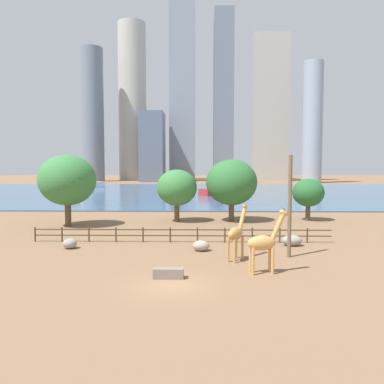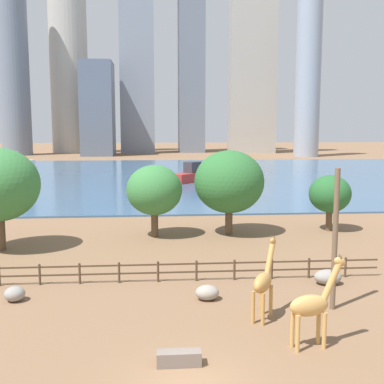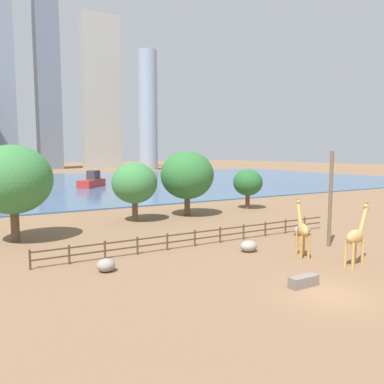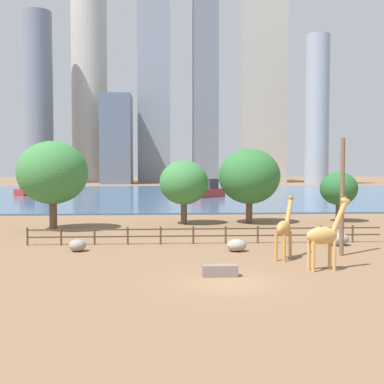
{
  "view_description": "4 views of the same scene",
  "coord_description": "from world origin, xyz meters",
  "px_view_note": "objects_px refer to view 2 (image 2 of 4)",
  "views": [
    {
      "loc": [
        1.55,
        -20.45,
        6.6
      ],
      "look_at": [
        0.53,
        30.18,
        3.21
      ],
      "focal_mm": 35.0,
      "sensor_mm": 36.0,
      "label": 1
    },
    {
      "loc": [
        -1.23,
        -16.94,
        9.55
      ],
      "look_at": [
        2.75,
        32.53,
        2.83
      ],
      "focal_mm": 45.0,
      "sensor_mm": 36.0,
      "label": 2
    },
    {
      "loc": [
        -15.5,
        -12.91,
        7.35
      ],
      "look_at": [
        3.46,
        20.29,
        3.3
      ],
      "focal_mm": 35.0,
      "sensor_mm": 36.0,
      "label": 3
    },
    {
      "loc": [
        -3.18,
        -23.04,
        5.59
      ],
      "look_at": [
        -0.75,
        18.04,
        3.52
      ],
      "focal_mm": 45.0,
      "sensor_mm": 36.0,
      "label": 4
    }
  ],
  "objects_px": {
    "boulder_by_pole": "(207,293)",
    "tree_right_tall": "(330,194)",
    "boulder_small": "(15,294)",
    "tree_left_large": "(154,190)",
    "boat_ferry": "(13,163)",
    "boulder_near_fence": "(328,277)",
    "utility_pole": "(335,240)",
    "giraffe_companion": "(264,282)",
    "giraffe_tall": "(312,305)",
    "feeding_trough": "(179,358)",
    "tree_left_small": "(229,182)",
    "boat_sailboat": "(190,175)"
  },
  "relations": [
    {
      "from": "boulder_by_pole",
      "to": "tree_right_tall",
      "type": "relative_size",
      "value": 0.26
    },
    {
      "from": "boulder_small",
      "to": "tree_left_large",
      "type": "bearing_deg",
      "value": 62.88
    },
    {
      "from": "tree_left_large",
      "to": "boat_ferry",
      "type": "height_order",
      "value": "tree_left_large"
    },
    {
      "from": "boulder_near_fence",
      "to": "boulder_by_pole",
      "type": "height_order",
      "value": "boulder_near_fence"
    },
    {
      "from": "utility_pole",
      "to": "giraffe_companion",
      "type": "bearing_deg",
      "value": -166.05
    },
    {
      "from": "boulder_near_fence",
      "to": "tree_left_large",
      "type": "height_order",
      "value": "tree_left_large"
    },
    {
      "from": "giraffe_tall",
      "to": "boat_ferry",
      "type": "xyz_separation_m",
      "value": [
        -38.62,
        92.72,
        -0.43
      ]
    },
    {
      "from": "tree_left_large",
      "to": "feeding_trough",
      "type": "bearing_deg",
      "value": -87.79
    },
    {
      "from": "tree_left_small",
      "to": "boat_sailboat",
      "type": "height_order",
      "value": "tree_left_small"
    },
    {
      "from": "tree_left_large",
      "to": "boat_sailboat",
      "type": "height_order",
      "value": "tree_left_large"
    },
    {
      "from": "giraffe_companion",
      "to": "boat_sailboat",
      "type": "distance_m",
      "value": 59.43
    },
    {
      "from": "tree_left_small",
      "to": "boat_ferry",
      "type": "xyz_separation_m",
      "value": [
        -38.51,
        70.33,
        -3.23
      ]
    },
    {
      "from": "boulder_small",
      "to": "tree_left_large",
      "type": "distance_m",
      "value": 17.45
    },
    {
      "from": "boulder_near_fence",
      "to": "boulder_by_pole",
      "type": "distance_m",
      "value": 7.92
    },
    {
      "from": "boulder_small",
      "to": "tree_right_tall",
      "type": "relative_size",
      "value": 0.22
    },
    {
      "from": "giraffe_tall",
      "to": "boat_sailboat",
      "type": "relative_size",
      "value": 0.54
    },
    {
      "from": "boulder_small",
      "to": "tree_left_small",
      "type": "xyz_separation_m",
      "value": [
        14.39,
        15.57,
        4.32
      ]
    },
    {
      "from": "feeding_trough",
      "to": "boat_ferry",
      "type": "relative_size",
      "value": 0.21
    },
    {
      "from": "giraffe_companion",
      "to": "utility_pole",
      "type": "bearing_deg",
      "value": -44.72
    },
    {
      "from": "boat_ferry",
      "to": "tree_left_small",
      "type": "bearing_deg",
      "value": -104.76
    },
    {
      "from": "giraffe_companion",
      "to": "tree_right_tall",
      "type": "bearing_deg",
      "value": 2.9
    },
    {
      "from": "boulder_small",
      "to": "tree_left_small",
      "type": "bearing_deg",
      "value": 47.26
    },
    {
      "from": "feeding_trough",
      "to": "tree_left_small",
      "type": "xyz_separation_m",
      "value": [
        5.72,
        23.53,
        4.43
      ]
    },
    {
      "from": "utility_pole",
      "to": "boulder_by_pole",
      "type": "xyz_separation_m",
      "value": [
        -6.45,
        1.88,
        -3.32
      ]
    },
    {
      "from": "utility_pole",
      "to": "tree_left_large",
      "type": "bearing_deg",
      "value": 117.73
    },
    {
      "from": "utility_pole",
      "to": "boat_ferry",
      "type": "xyz_separation_m",
      "value": [
        -41.2,
        88.43,
        -2.23
      ]
    },
    {
      "from": "boulder_small",
      "to": "tree_right_tall",
      "type": "xyz_separation_m",
      "value": [
        23.9,
        16.39,
        3.02
      ]
    },
    {
      "from": "tree_right_tall",
      "to": "boat_sailboat",
      "type": "height_order",
      "value": "tree_right_tall"
    },
    {
      "from": "giraffe_tall",
      "to": "boulder_by_pole",
      "type": "relative_size",
      "value": 3.1
    },
    {
      "from": "feeding_trough",
      "to": "utility_pole",
      "type": "bearing_deg",
      "value": 32.8
    },
    {
      "from": "giraffe_companion",
      "to": "tree_left_large",
      "type": "distance_m",
      "value": 19.57
    },
    {
      "from": "utility_pole",
      "to": "boat_ferry",
      "type": "relative_size",
      "value": 0.88
    },
    {
      "from": "boulder_small",
      "to": "tree_left_small",
      "type": "height_order",
      "value": "tree_left_small"
    },
    {
      "from": "giraffe_tall",
      "to": "boulder_small",
      "type": "xyz_separation_m",
      "value": [
        -14.5,
        6.82,
        -1.52
      ]
    },
    {
      "from": "boulder_near_fence",
      "to": "tree_left_large",
      "type": "xyz_separation_m",
      "value": [
        -10.5,
        13.77,
        3.65
      ]
    },
    {
      "from": "boulder_small",
      "to": "tree_right_tall",
      "type": "distance_m",
      "value": 29.13
    },
    {
      "from": "boulder_small",
      "to": "boat_ferry",
      "type": "distance_m",
      "value": 89.23
    },
    {
      "from": "boulder_by_pole",
      "to": "boat_ferry",
      "type": "xyz_separation_m",
      "value": [
        -34.75,
        86.55,
        1.09
      ]
    },
    {
      "from": "giraffe_companion",
      "to": "boulder_near_fence",
      "type": "distance_m",
      "value": 7.28
    },
    {
      "from": "boulder_by_pole",
      "to": "tree_left_large",
      "type": "xyz_separation_m",
      "value": [
        -2.86,
        15.83,
        3.69
      ]
    },
    {
      "from": "giraffe_companion",
      "to": "tree_left_large",
      "type": "height_order",
      "value": "tree_left_large"
    },
    {
      "from": "boat_sailboat",
      "to": "giraffe_companion",
      "type": "bearing_deg",
      "value": 40.61
    },
    {
      "from": "giraffe_companion",
      "to": "boulder_small",
      "type": "height_order",
      "value": "giraffe_companion"
    },
    {
      "from": "boulder_by_pole",
      "to": "boulder_small",
      "type": "relative_size",
      "value": 1.17
    },
    {
      "from": "giraffe_tall",
      "to": "boat_sailboat",
      "type": "xyz_separation_m",
      "value": [
        -0.56,
        62.73,
        -0.59
      ]
    },
    {
      "from": "boulder_by_pole",
      "to": "boat_ferry",
      "type": "height_order",
      "value": "boat_ferry"
    },
    {
      "from": "utility_pole",
      "to": "tree_left_large",
      "type": "distance_m",
      "value": 20.01
    },
    {
      "from": "giraffe_tall",
      "to": "boulder_small",
      "type": "distance_m",
      "value": 16.1
    },
    {
      "from": "utility_pole",
      "to": "boulder_by_pole",
      "type": "relative_size",
      "value": 5.63
    },
    {
      "from": "utility_pole",
      "to": "boulder_small",
      "type": "relative_size",
      "value": 6.61
    }
  ]
}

